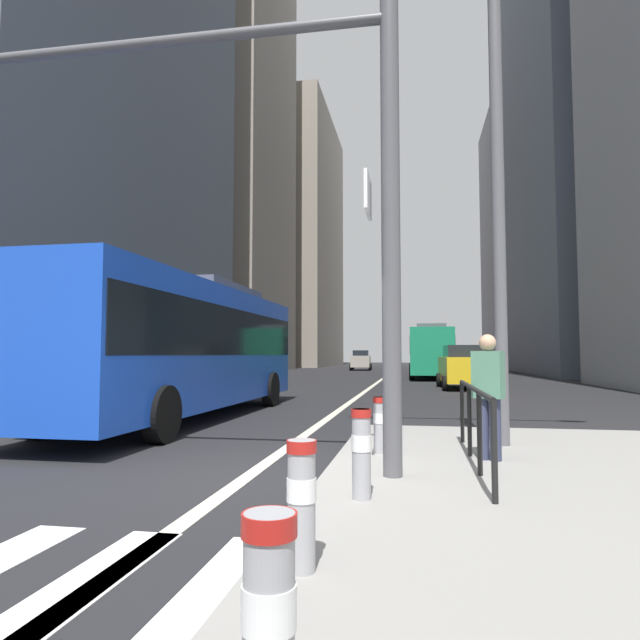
{
  "coord_description": "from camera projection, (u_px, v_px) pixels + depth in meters",
  "views": [
    {
      "loc": [
        2.09,
        -6.87,
        1.53
      ],
      "look_at": [
        -4.56,
        31.05,
        3.97
      ],
      "focal_mm": 30.71,
      "sensor_mm": 36.0,
      "label": 1
    }
  ],
  "objects": [
    {
      "name": "traffic_signal_gantry",
      "position": [
        201.0,
        145.0,
        6.84
      ],
      "size": [
        6.94,
        0.65,
        6.0
      ],
      "color": "#515156",
      "rests_on": "median_island"
    },
    {
      "name": "sedan_white_oncoming",
      "position": [
        62.0,
        374.0,
        14.85
      ],
      "size": [
        2.15,
        4.35,
        1.94
      ],
      "color": "silver",
      "rests_on": "ground"
    },
    {
      "name": "car_oncoming_mid",
      "position": [
        361.0,
        360.0,
        53.75
      ],
      "size": [
        2.21,
        4.58,
        1.94
      ],
      "color": "#B2A899",
      "rests_on": "ground"
    },
    {
      "name": "office_tower_left_far",
      "position": [
        283.0,
        243.0,
        76.21
      ],
      "size": [
        13.84,
        22.83,
        34.2
      ],
      "primitive_type": "cube",
      "color": "gray",
      "rests_on": "ground"
    },
    {
      "name": "city_bus_red_distant",
      "position": [
        432.0,
        352.0,
        57.61
      ],
      "size": [
        2.84,
        11.8,
        3.4
      ],
      "color": "red",
      "rests_on": "ground"
    },
    {
      "name": "bollard_front",
      "position": [
        269.0,
        623.0,
        1.87
      ],
      "size": [
        0.2,
        0.2,
        0.83
      ],
      "color": "#99999E",
      "rests_on": "median_island"
    },
    {
      "name": "ground_plane",
      "position": [
        373.0,
        386.0,
        26.68
      ],
      "size": [
        160.0,
        160.0,
        0.0
      ],
      "primitive_type": "plane",
      "color": "black"
    },
    {
      "name": "pedestrian_waiting",
      "position": [
        488.0,
        390.0,
        7.21
      ],
      "size": [
        0.45,
        0.38,
        1.65
      ],
      "color": "#2D334C",
      "rests_on": "median_island"
    },
    {
      "name": "office_tower_right_far",
      "position": [
        534.0,
        239.0,
        69.38
      ],
      "size": [
        11.21,
        16.88,
        32.37
      ],
      "primitive_type": "cube",
      "color": "gray",
      "rests_on": "ground"
    },
    {
      "name": "city_bus_red_receding",
      "position": [
        431.0,
        350.0,
        36.31
      ],
      "size": [
        2.77,
        11.61,
        3.4
      ],
      "color": "#198456",
      "rests_on": "ground"
    },
    {
      "name": "lane_centre_line",
      "position": [
        384.0,
        377.0,
        36.51
      ],
      "size": [
        0.2,
        80.0,
        0.01
      ],
      "primitive_type": "cube",
      "color": "beige",
      "rests_on": "ground"
    },
    {
      "name": "bollard_right",
      "position": [
        361.0,
        449.0,
        5.25
      ],
      "size": [
        0.2,
        0.2,
        0.85
      ],
      "color": "#99999E",
      "rests_on": "median_island"
    },
    {
      "name": "bollard_left",
      "position": [
        301.0,
        498.0,
        3.51
      ],
      "size": [
        0.2,
        0.2,
        0.83
      ],
      "color": "#99999E",
      "rests_on": "median_island"
    },
    {
      "name": "car_receding_far",
      "position": [
        441.0,
        361.0,
        47.49
      ],
      "size": [
        2.12,
        4.19,
        1.94
      ],
      "color": "#232838",
      "rests_on": "ground"
    },
    {
      "name": "street_lamp_post",
      "position": [
        496.0,
        117.0,
        8.64
      ],
      "size": [
        5.5,
        0.32,
        8.0
      ],
      "color": "#56565B",
      "rests_on": "median_island"
    },
    {
      "name": "office_tower_left_mid",
      "position": [
        226.0,
        98.0,
        53.73
      ],
      "size": [
        10.47,
        16.16,
        53.39
      ],
      "primitive_type": "cube",
      "color": "gray",
      "rests_on": "ground"
    },
    {
      "name": "bollard_back",
      "position": [
        380.0,
        422.0,
        7.69
      ],
      "size": [
        0.2,
        0.2,
        0.78
      ],
      "color": "#99999E",
      "rests_on": "median_island"
    },
    {
      "name": "car_receding_near",
      "position": [
        462.0,
        367.0,
        24.42
      ],
      "size": [
        2.19,
        4.57,
        1.94
      ],
      "color": "gold",
      "rests_on": "ground"
    },
    {
      "name": "pedestrian_railing",
      "position": [
        474.0,
        408.0,
        6.88
      ],
      "size": [
        0.06,
        3.66,
        0.98
      ],
      "color": "black",
      "rests_on": "median_island"
    },
    {
      "name": "city_bus_blue_oncoming",
      "position": [
        184.0,
        342.0,
        13.16
      ],
      "size": [
        2.78,
        10.85,
        3.4
      ],
      "color": "blue",
      "rests_on": "ground"
    },
    {
      "name": "office_tower_right_mid",
      "position": [
        593.0,
        85.0,
        46.03
      ],
      "size": [
        12.35,
        24.51,
        48.38
      ],
      "primitive_type": "cube",
      "color": "slate",
      "rests_on": "ground"
    }
  ]
}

